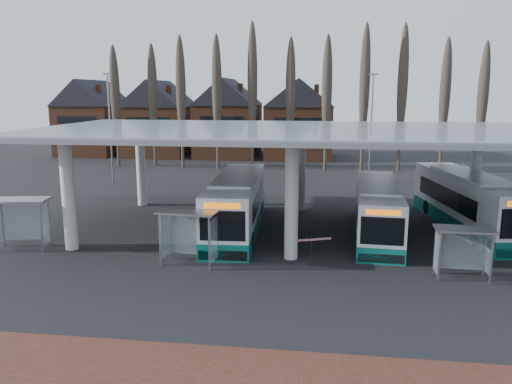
# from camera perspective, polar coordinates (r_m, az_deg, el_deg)

# --- Properties ---
(ground) EXTENTS (140.00, 140.00, 0.00)m
(ground) POSITION_cam_1_polar(r_m,az_deg,el_deg) (23.76, 3.59, -9.48)
(ground) COLOR black
(ground) RESTS_ON ground
(station_canopy) EXTENTS (32.00, 16.00, 6.34)m
(station_canopy) POSITION_cam_1_polar(r_m,az_deg,el_deg) (30.33, 4.79, 6.07)
(station_canopy) COLOR silver
(station_canopy) RESTS_ON ground
(poplar_row) EXTENTS (45.10, 1.10, 14.50)m
(poplar_row) POSITION_cam_1_polar(r_m,az_deg,el_deg) (55.19, 6.16, 11.59)
(poplar_row) COLOR #473D33
(poplar_row) RESTS_ON ground
(townhouse_row) EXTENTS (36.80, 10.30, 12.25)m
(townhouse_row) POSITION_cam_1_polar(r_m,az_deg,el_deg) (68.42, -7.12, 9.12)
(townhouse_row) COLOR brown
(townhouse_row) RESTS_ON ground
(lamp_post_a) EXTENTS (0.80, 0.16, 10.17)m
(lamp_post_a) POSITION_cam_1_polar(r_m,az_deg,el_deg) (48.37, -16.33, 7.18)
(lamp_post_a) COLOR slate
(lamp_post_a) RESTS_ON ground
(lamp_post_b) EXTENTS (0.80, 0.16, 10.17)m
(lamp_post_b) POSITION_cam_1_polar(r_m,az_deg,el_deg) (48.49, 13.01, 7.35)
(lamp_post_b) COLOR slate
(lamp_post_b) RESTS_ON ground
(bus_1) EXTENTS (3.29, 12.49, 3.44)m
(bus_1) POSITION_cam_1_polar(r_m,az_deg,el_deg) (30.99, -2.18, -1.39)
(bus_1) COLOR white
(bus_1) RESTS_ON ground
(bus_2) EXTENTS (3.09, 11.42, 3.14)m
(bus_2) POSITION_cam_1_polar(r_m,az_deg,el_deg) (30.91, 13.66, -2.01)
(bus_2) COLOR white
(bus_2) RESTS_ON ground
(bus_3) EXTENTS (4.54, 12.75, 3.47)m
(bus_3) POSITION_cam_1_polar(r_m,az_deg,el_deg) (34.11, 23.08, -1.10)
(bus_3) COLOR white
(bus_3) RESTS_ON ground
(shelter_0) EXTENTS (3.22, 2.01, 2.78)m
(shelter_0) POSITION_cam_1_polar(r_m,az_deg,el_deg) (30.06, -25.23, -2.09)
(shelter_0) COLOR gray
(shelter_0) RESTS_ON ground
(shelter_1) EXTENTS (3.09, 1.78, 2.74)m
(shelter_1) POSITION_cam_1_polar(r_m,az_deg,el_deg) (24.98, -7.59, -3.71)
(shelter_1) COLOR gray
(shelter_1) RESTS_ON ground
(shelter_2) EXTENTS (2.63, 1.39, 2.39)m
(shelter_2) POSITION_cam_1_polar(r_m,az_deg,el_deg) (24.77, 22.58, -5.24)
(shelter_2) COLOR gray
(shelter_2) RESTS_ON ground
(barrier) EXTENTS (2.05, 0.95, 1.07)m
(barrier) POSITION_cam_1_polar(r_m,az_deg,el_deg) (26.29, 6.34, -5.55)
(barrier) COLOR black
(barrier) RESTS_ON ground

